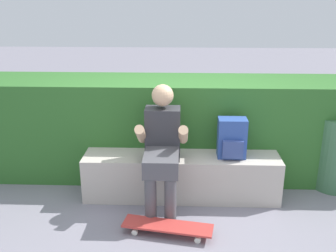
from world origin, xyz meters
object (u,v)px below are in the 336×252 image
bench_main (181,176)px  skateboard_near_person (167,226)px  person_skater (162,145)px  backpack_on_bench (232,139)px

bench_main → skateboard_near_person: bearing=-99.6°
person_skater → backpack_on_bench: person_skater is taller
skateboard_near_person → backpack_on_bench: backpack_on_bench is taller
bench_main → person_skater: 0.51m
bench_main → backpack_on_bench: bearing=-1.1°
backpack_on_bench → skateboard_near_person: bearing=-132.2°
bench_main → backpack_on_bench: backpack_on_bench is taller
person_skater → backpack_on_bench: bearing=16.3°
backpack_on_bench → person_skater: bearing=-163.7°
bench_main → person_skater: person_skater is taller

